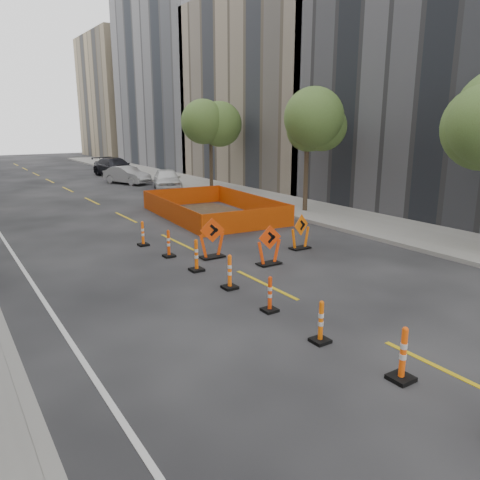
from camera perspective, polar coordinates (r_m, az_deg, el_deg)
ground_plane at (r=11.24m, az=15.44°, el=-11.01°), size 140.00×140.00×0.00m
sidewalk_right at (r=25.48m, az=8.92°, el=3.60°), size 4.00×90.00×0.15m
bld_right_c at (r=39.30m, az=6.46°, el=17.49°), size 12.00×16.00×14.00m
bld_right_d at (r=53.23m, az=-5.41°, el=19.87°), size 12.00×18.00×20.00m
bld_right_e at (r=69.83m, az=-12.74°, el=16.58°), size 12.00×14.00×16.00m
tree_r_b at (r=24.66m, az=8.25°, el=13.68°), size 2.80×2.80×5.95m
tree_r_c at (r=32.87m, az=-3.62°, el=13.89°), size 2.80×2.80×5.95m
channelizer_2 at (r=9.36m, az=19.27°, el=-12.97°), size 0.43×0.43×1.08m
channelizer_3 at (r=10.43m, az=9.83°, el=-9.78°), size 0.38×0.38×0.97m
channelizer_4 at (r=11.90m, az=3.67°, el=-6.59°), size 0.37×0.37×0.94m
channelizer_5 at (r=13.46m, az=-1.27°, el=-3.88°), size 0.40×0.40×1.02m
channelizer_6 at (r=15.09m, az=-5.35°, el=-1.86°), size 0.42×0.42×1.06m
channelizer_7 at (r=16.80m, az=-8.70°, el=-0.41°), size 0.39×0.39×0.99m
channelizer_8 at (r=18.52m, az=-11.77°, el=0.79°), size 0.38×0.38×0.98m
chevron_sign_left at (r=16.47m, az=-3.44°, el=0.25°), size 1.11×0.89×1.45m
chevron_sign_center at (r=15.68m, az=3.58°, el=-0.62°), size 0.99×0.68×1.37m
chevron_sign_right at (r=17.78m, az=7.38°, el=1.01°), size 0.99×0.72×1.33m
safety_fence at (r=23.92m, az=-3.45°, el=4.07°), size 5.22×8.21×0.98m
parked_car_near at (r=33.67m, az=-8.87°, el=7.33°), size 3.19×4.81×1.52m
parked_car_mid at (r=37.74m, az=-13.62°, el=7.70°), size 2.89×4.32×1.35m
parked_car_far at (r=43.14m, az=-14.97°, el=8.57°), size 2.98×5.83×1.62m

